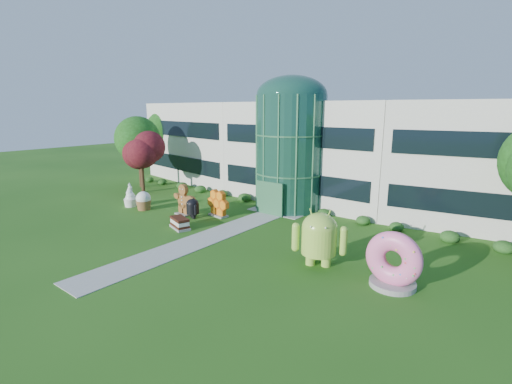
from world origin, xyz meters
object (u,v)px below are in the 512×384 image
Objects in this scene: android_green at (319,235)px; gingerbread at (184,199)px; android_black at (193,207)px; donut at (395,259)px.

android_green is 1.27× the size of gingerbread.
gingerbread is (-1.33, 0.23, 0.37)m from android_black.
gingerbread is at bearing -166.39° from android_black.
android_green reaches higher than donut.
donut is (16.76, -1.91, 0.53)m from android_black.
donut reaches higher than gingerbread.
donut is (4.18, 0.05, -0.34)m from android_green.
donut is at bearing -3.55° from gingerbread.
android_green is at bearing -178.64° from donut.
android_green reaches higher than android_black.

